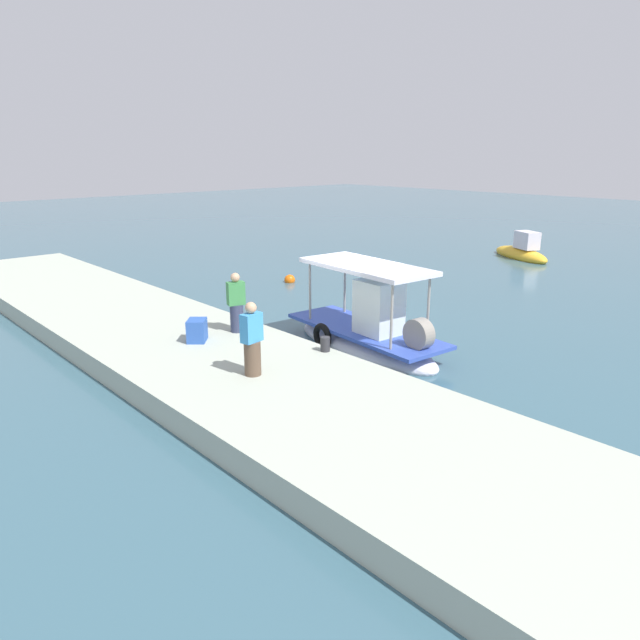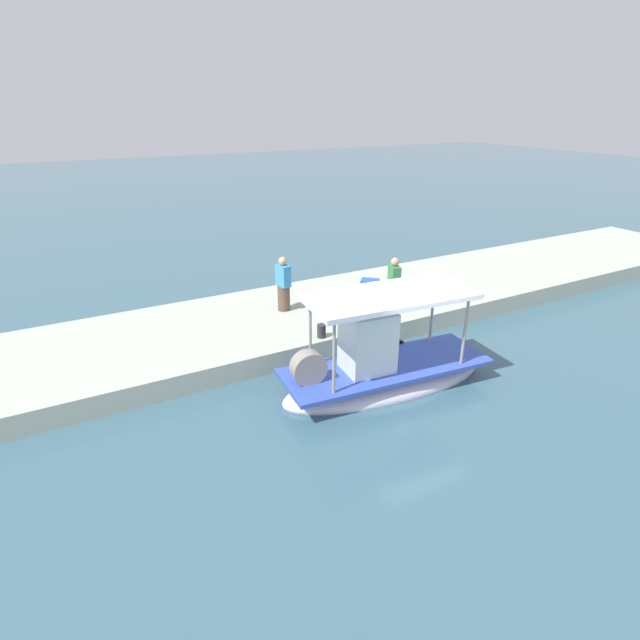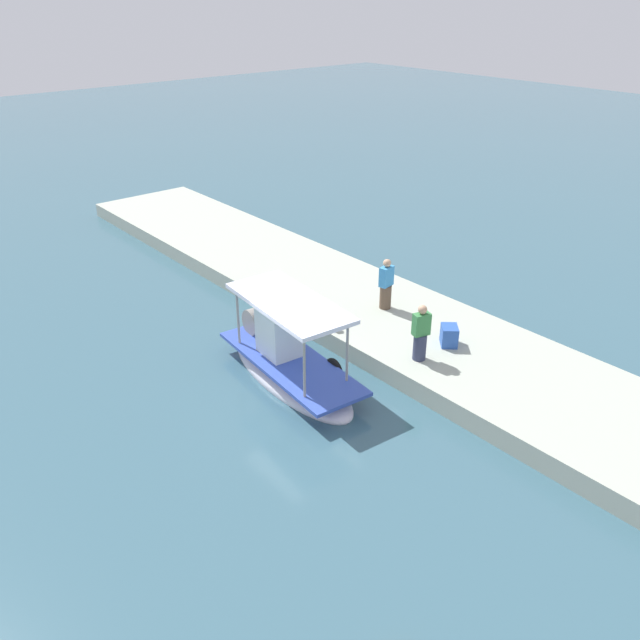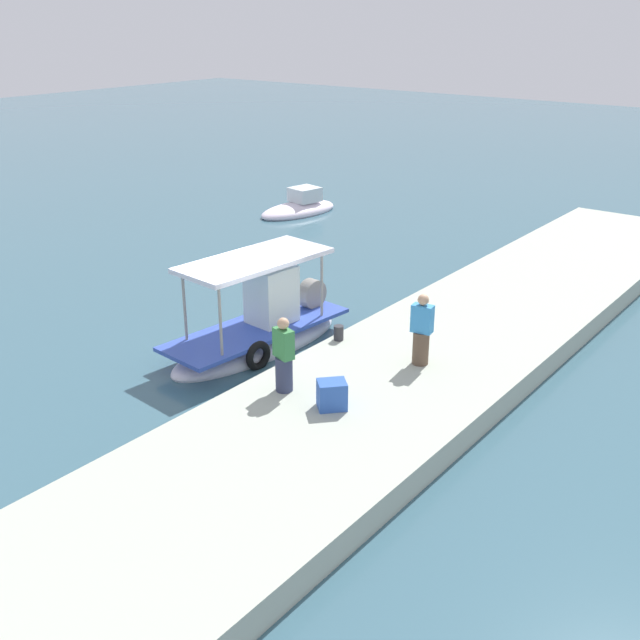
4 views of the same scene
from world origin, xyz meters
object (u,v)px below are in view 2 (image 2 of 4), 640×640
main_fishing_boat (382,370)px  mooring_bollard (321,331)px  fisherman_near_bollard (394,287)px  cargo_crate (370,288)px  fisherman_by_crate (283,286)px

main_fishing_boat → mooring_bollard: 2.17m
main_fishing_boat → fisherman_near_bollard: (-2.32, -2.76, 0.86)m
main_fishing_boat → fisherman_near_bollard: 3.71m
main_fishing_boat → mooring_bollard: (0.51, -2.09, 0.30)m
main_fishing_boat → cargo_crate: size_ratio=9.32×
main_fishing_boat → mooring_bollard: main_fishing_boat is taller
fisherman_by_crate → cargo_crate: (-2.89, 0.33, -0.46)m
fisherman_by_crate → cargo_crate: size_ratio=2.85×
fisherman_near_bollard → fisherman_by_crate: fisherman_by_crate is taller
fisherman_by_crate → cargo_crate: fisherman_by_crate is taller
fisherman_near_bollard → fisherman_by_crate: (2.89, -1.58, 0.01)m
main_fishing_boat → mooring_bollard: size_ratio=14.92×
fisherman_near_bollard → cargo_crate: fisherman_near_bollard is taller
cargo_crate → main_fishing_boat: bearing=59.9°
main_fishing_boat → cargo_crate: (-2.32, -4.01, 0.41)m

